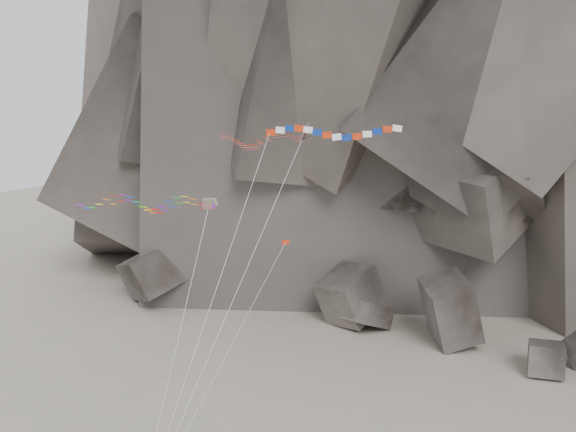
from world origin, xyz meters
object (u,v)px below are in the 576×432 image
at_px(delta_kite, 256,139).
at_px(parafoil_kite, 137,203).
at_px(pennant_kite, 251,308).
at_px(banner_kite, 331,134).

distance_m(delta_kite, parafoil_kite, 10.26).
xyz_separation_m(parafoil_kite, pennant_kite, (8.51, 0.96, -6.78)).
bearing_deg(pennant_kite, banner_kite, 40.46).
relative_size(banner_kite, parafoil_kite, 1.23).
bearing_deg(delta_kite, parafoil_kite, -130.78).
height_order(banner_kite, pennant_kite, banner_kite).
bearing_deg(pennant_kite, parafoil_kite, 160.90).
relative_size(delta_kite, parafoil_kite, 1.24).
distance_m(banner_kite, parafoil_kite, 14.60).
height_order(parafoil_kite, pennant_kite, parafoil_kite).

